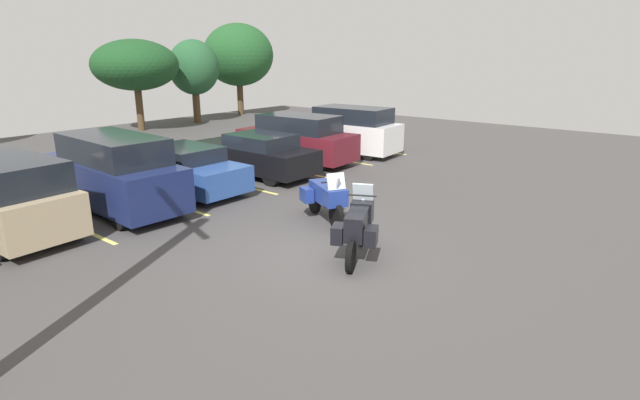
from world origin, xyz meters
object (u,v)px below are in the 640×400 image
at_px(car_maroon, 297,139).
at_px(car_black, 255,154).
at_px(motorcycle_touring, 358,226).
at_px(motorcycle_second, 326,197).
at_px(car_navy, 114,173).
at_px(car_white, 347,130).
at_px(car_blue, 180,168).
at_px(car_tan, 5,197).

bearing_deg(car_maroon, car_black, -175.40).
bearing_deg(motorcycle_touring, motorcycle_second, 55.22).
distance_m(motorcycle_touring, car_navy, 7.09).
bearing_deg(car_white, car_blue, 176.04).
bearing_deg(car_black, car_tan, -179.98).
bearing_deg(car_blue, car_maroon, -0.97).
relative_size(motorcycle_second, car_blue, 0.40).
bearing_deg(car_maroon, car_blue, 179.03).
height_order(motorcycle_touring, car_blue, motorcycle_touring).
distance_m(motorcycle_touring, car_maroon, 9.46).
xyz_separation_m(motorcycle_second, car_maroon, (4.89, 5.29, 0.25)).
height_order(motorcycle_second, car_maroon, car_maroon).
relative_size(car_navy, car_white, 1.05).
bearing_deg(car_blue, car_tan, -176.63).
distance_m(motorcycle_second, car_tan, 7.41).
distance_m(car_tan, car_white, 12.94).
bearing_deg(motorcycle_touring, car_white, 37.07).
height_order(motorcycle_touring, car_black, car_black).
height_order(car_tan, car_black, car_tan).
relative_size(motorcycle_touring, motorcycle_second, 1.01).
bearing_deg(car_black, car_white, -2.99).
relative_size(car_tan, car_white, 0.92).
bearing_deg(car_white, car_navy, 178.61).
height_order(motorcycle_touring, motorcycle_second, motorcycle_touring).
bearing_deg(car_white, motorcycle_touring, -142.93).
height_order(car_navy, car_blue, car_navy).
bearing_deg(car_tan, car_blue, 3.37).
xyz_separation_m(car_tan, car_white, (12.94, -0.26, 0.04)).
relative_size(car_tan, car_maroon, 0.89).
height_order(car_blue, car_white, car_white).
height_order(motorcycle_touring, car_navy, car_navy).
height_order(motorcycle_second, car_white, car_white).
bearing_deg(motorcycle_touring, car_tan, 120.44).
distance_m(motorcycle_touring, car_black, 7.90).
bearing_deg(motorcycle_second, car_tan, 136.53).
xyz_separation_m(car_blue, car_black, (2.89, -0.29, 0.03)).
xyz_separation_m(motorcycle_second, car_navy, (-2.73, 5.08, 0.35)).
relative_size(motorcycle_second, car_maroon, 0.40).
bearing_deg(car_black, motorcycle_touring, -118.27).
distance_m(motorcycle_touring, car_tan, 8.07).
relative_size(car_navy, car_maroon, 1.02).
relative_size(car_navy, car_black, 1.01).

